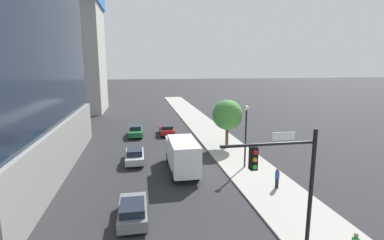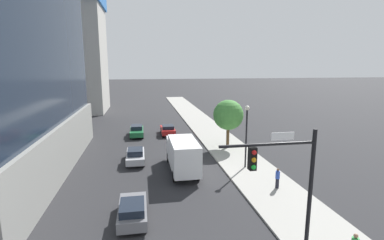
# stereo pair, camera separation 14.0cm
# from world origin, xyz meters

# --- Properties ---
(sidewalk) EXTENTS (5.07, 120.00, 0.15)m
(sidewalk) POSITION_xyz_m (8.28, 20.00, 0.07)
(sidewalk) COLOR #9E9B93
(sidewalk) RESTS_ON ground
(construction_building) EXTENTS (14.91, 14.09, 31.99)m
(construction_building) POSITION_xyz_m (-15.39, 56.78, 13.67)
(construction_building) COLOR #B2AFA8
(construction_building) RESTS_ON ground
(traffic_light_pole) EXTENTS (4.67, 0.48, 6.76)m
(traffic_light_pole) POSITION_xyz_m (4.84, 3.71, 4.71)
(traffic_light_pole) COLOR black
(traffic_light_pole) RESTS_ON sidewalk
(street_lamp) EXTENTS (0.44, 0.44, 5.96)m
(street_lamp) POSITION_xyz_m (7.95, 17.15, 4.04)
(street_lamp) COLOR black
(street_lamp) RESTS_ON sidewalk
(street_tree) EXTENTS (3.55, 3.55, 5.69)m
(street_tree) POSITION_xyz_m (8.29, 24.06, 4.04)
(street_tree) COLOR brown
(street_tree) RESTS_ON sidewalk
(car_silver) EXTENTS (1.80, 4.49, 1.47)m
(car_silver) POSITION_xyz_m (-2.47, 20.86, 0.73)
(car_silver) COLOR #B7B7BC
(car_silver) RESTS_ON ground
(car_gray) EXTENTS (1.78, 4.11, 1.45)m
(car_gray) POSITION_xyz_m (-2.47, 9.27, 0.73)
(car_gray) COLOR slate
(car_gray) RESTS_ON ground
(car_red) EXTENTS (1.88, 4.33, 1.43)m
(car_red) POSITION_xyz_m (1.88, 32.27, 0.72)
(car_red) COLOR red
(car_red) RESTS_ON ground
(car_green) EXTENTS (1.82, 4.74, 1.51)m
(car_green) POSITION_xyz_m (-2.47, 32.18, 0.76)
(car_green) COLOR #1E6638
(car_green) RESTS_ON ground
(box_truck) EXTENTS (2.33, 7.50, 3.21)m
(box_truck) POSITION_xyz_m (1.88, 17.35, 1.79)
(box_truck) COLOR silver
(box_truck) RESTS_ON ground
(pedestrian_blue_shirt) EXTENTS (0.34, 0.34, 1.63)m
(pedestrian_blue_shirt) POSITION_xyz_m (8.76, 12.09, 0.98)
(pedestrian_blue_shirt) COLOR black
(pedestrian_blue_shirt) RESTS_ON sidewalk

